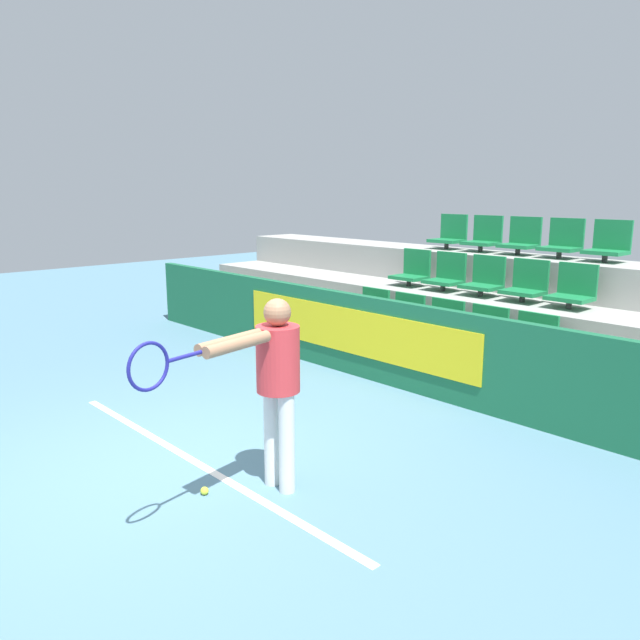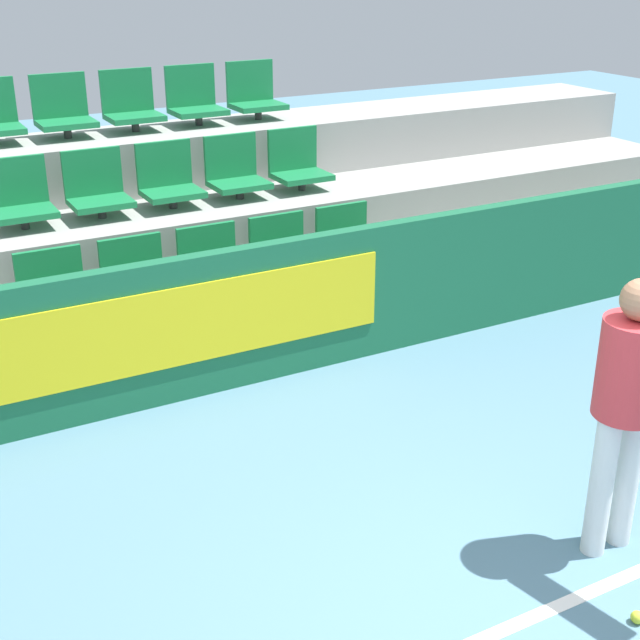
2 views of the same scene
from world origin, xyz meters
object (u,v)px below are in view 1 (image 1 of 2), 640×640
at_px(stadium_chair_8, 526,285).
at_px(stadium_chair_13, 563,242).
at_px(tennis_ball, 205,491).
at_px(stadium_chair_4, 532,342).
at_px(stadium_chair_1, 405,318).
at_px(tennis_player, 272,374).
at_px(stadium_chair_11, 484,237).
at_px(stadium_chair_12, 521,239).
at_px(stadium_chair_7, 484,280).
at_px(stadium_chair_10, 450,235).
at_px(stadium_chair_14, 608,245).
at_px(stadium_chair_6, 447,275).
at_px(stadium_chair_3, 485,333).
at_px(stadium_chair_2, 443,325).
at_px(stadium_chair_0, 371,311).
at_px(stadium_chair_5, 412,271).
at_px(stadium_chair_9, 573,290).

xyz_separation_m(stadium_chair_8, stadium_chair_13, (0.00, 0.91, 0.50)).
distance_m(stadium_chair_8, tennis_ball, 5.02).
bearing_deg(stadium_chair_8, stadium_chair_4, -55.78).
relative_size(stadium_chair_1, tennis_player, 0.34).
distance_m(stadium_chair_11, stadium_chair_12, 0.62).
xyz_separation_m(stadium_chair_1, tennis_ball, (1.21, -3.97, -0.68)).
bearing_deg(stadium_chair_1, stadium_chair_8, 36.32).
bearing_deg(stadium_chair_7, stadium_chair_8, 0.00).
bearing_deg(stadium_chair_7, stadium_chair_10, 143.68).
bearing_deg(stadium_chair_14, stadium_chair_6, -153.89).
height_order(stadium_chair_8, tennis_ball, stadium_chair_8).
bearing_deg(stadium_chair_3, stadium_chair_2, 180.00).
relative_size(stadium_chair_0, stadium_chair_10, 1.00).
height_order(stadium_chair_5, tennis_ball, stadium_chair_5).
relative_size(stadium_chair_2, stadium_chair_6, 1.00).
relative_size(tennis_player, tennis_ball, 23.99).
height_order(stadium_chair_8, stadium_chair_9, same).
xyz_separation_m(stadium_chair_6, stadium_chair_14, (1.86, 0.91, 0.50)).
relative_size(stadium_chair_2, stadium_chair_14, 1.00).
bearing_deg(stadium_chair_9, stadium_chair_13, 124.22).
bearing_deg(stadium_chair_4, stadium_chair_0, 180.00).
bearing_deg(stadium_chair_6, stadium_chair_8, 0.00).
xyz_separation_m(stadium_chair_1, stadium_chair_2, (0.62, 0.00, 0.00)).
relative_size(stadium_chair_5, stadium_chair_8, 1.00).
bearing_deg(stadium_chair_0, stadium_chair_10, 90.00).
distance_m(stadium_chair_13, tennis_ball, 6.02).
xyz_separation_m(stadium_chair_3, stadium_chair_6, (-1.24, 0.91, 0.50)).
distance_m(stadium_chair_10, tennis_player, 5.79).
relative_size(stadium_chair_0, tennis_player, 0.34).
bearing_deg(tennis_ball, stadium_chair_2, 98.53).
distance_m(stadium_chair_6, stadium_chair_11, 1.04).
bearing_deg(stadium_chair_3, stadium_chair_12, 108.78).
distance_m(stadium_chair_2, stadium_chair_8, 1.21).
bearing_deg(stadium_chair_12, tennis_player, -80.21).
relative_size(stadium_chair_6, stadium_chair_11, 1.00).
height_order(stadium_chair_9, stadium_chair_14, stadium_chair_14).
relative_size(stadium_chair_0, stadium_chair_1, 1.00).
height_order(stadium_chair_11, tennis_player, stadium_chair_11).
relative_size(stadium_chair_5, stadium_chair_9, 1.00).
bearing_deg(stadium_chair_9, stadium_chair_11, 153.89).
relative_size(stadium_chair_2, stadium_chair_9, 1.00).
relative_size(stadium_chair_8, stadium_chair_10, 1.00).
bearing_deg(stadium_chair_12, stadium_chair_10, 180.00).
xyz_separation_m(stadium_chair_9, tennis_player, (-0.32, -4.42, -0.22)).
xyz_separation_m(stadium_chair_8, stadium_chair_9, (0.62, 0.00, 0.00)).
bearing_deg(stadium_chair_8, stadium_chair_10, 153.89).
distance_m(stadium_chair_0, stadium_chair_7, 1.61).
height_order(stadium_chair_6, stadium_chair_12, stadium_chair_12).
xyz_separation_m(stadium_chair_2, tennis_player, (0.92, -3.51, 0.28)).
xyz_separation_m(stadium_chair_1, stadium_chair_3, (1.24, 0.00, 0.00)).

